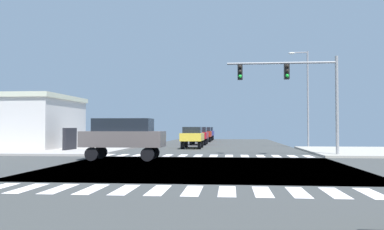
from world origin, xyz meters
The scene contains 11 objects.
ground centered at (0.00, 0.00, -0.03)m, with size 90.00×90.00×0.05m.
sidewalk_corner_nw centered at (-13.00, 12.00, 0.07)m, with size 12.00×12.00×0.14m.
crosswalk_near centered at (-0.25, -7.30, 0.00)m, with size 13.50×2.00×0.01m.
crosswalk_far centered at (-0.25, 7.30, 0.00)m, with size 13.50×2.00×0.01m.
traffic_signal_mast centered at (5.34, 7.38, 4.74)m, with size 7.04×0.55×6.39m.
street_lamp centered at (8.02, 18.00, 5.14)m, with size 1.78×0.32×8.68m.
sedan_farside_1 centered at (-2.00, 16.58, 1.12)m, with size 1.80×4.30×1.88m.
suv_queued_3 centered at (-4.72, 3.50, 1.39)m, with size 4.60×1.96×2.34m.
sedan_leading_2 centered at (-2.00, 39.33, 1.12)m, with size 1.80×4.30×1.88m.
sedan_trailing_3 centered at (-2.00, 32.83, 1.12)m, with size 1.80×4.30×1.88m.
sedan_middle_4 centered at (-2.00, 23.91, 1.12)m, with size 1.80×4.30×1.88m.
Camera 1 is at (1.36, -19.05, 1.83)m, focal length 37.99 mm.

